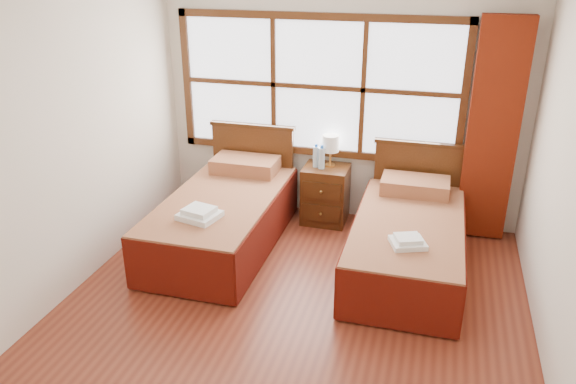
# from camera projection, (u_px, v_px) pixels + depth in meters

# --- Properties ---
(floor) EXTENTS (4.50, 4.50, 0.00)m
(floor) POSITION_uv_depth(u_px,v_px,m) (285.00, 324.00, 4.69)
(floor) COLOR maroon
(floor) RESTS_ON ground
(wall_back) EXTENTS (4.00, 0.00, 4.00)m
(wall_back) POSITION_uv_depth(u_px,v_px,m) (340.00, 105.00, 6.16)
(wall_back) COLOR silver
(wall_back) RESTS_ON floor
(wall_left) EXTENTS (0.00, 4.50, 4.50)m
(wall_left) POSITION_uv_depth(u_px,v_px,m) (53.00, 155.00, 4.66)
(wall_left) COLOR silver
(wall_left) RESTS_ON floor
(window) EXTENTS (3.16, 0.06, 1.56)m
(window) POSITION_uv_depth(u_px,v_px,m) (318.00, 87.00, 6.11)
(window) COLOR white
(window) RESTS_ON wall_back
(curtain) EXTENTS (0.50, 0.16, 2.30)m
(curtain) POSITION_uv_depth(u_px,v_px,m) (493.00, 132.00, 5.69)
(curtain) COLOR maroon
(curtain) RESTS_ON wall_back
(bed_left) EXTENTS (1.07, 2.09, 1.04)m
(bed_left) POSITION_uv_depth(u_px,v_px,m) (224.00, 216.00, 5.86)
(bed_left) COLOR #3E200D
(bed_left) RESTS_ON floor
(bed_right) EXTENTS (1.02, 2.04, 0.99)m
(bed_right) POSITION_uv_depth(u_px,v_px,m) (408.00, 240.00, 5.40)
(bed_right) COLOR #3E200D
(bed_right) RESTS_ON floor
(nightstand) EXTENTS (0.49, 0.48, 0.66)m
(nightstand) POSITION_uv_depth(u_px,v_px,m) (325.00, 194.00, 6.34)
(nightstand) COLOR #48250F
(nightstand) RESTS_ON floor
(towels_left) EXTENTS (0.41, 0.38, 0.10)m
(towels_left) POSITION_uv_depth(u_px,v_px,m) (199.00, 214.00, 5.25)
(towels_left) COLOR white
(towels_left) RESTS_ON bed_left
(towels_right) EXTENTS (0.36, 0.34, 0.08)m
(towels_right) POSITION_uv_depth(u_px,v_px,m) (408.00, 241.00, 4.82)
(towels_right) COLOR white
(towels_right) RESTS_ON bed_right
(lamp) EXTENTS (0.18, 0.18, 0.36)m
(lamp) POSITION_uv_depth(u_px,v_px,m) (331.00, 144.00, 6.15)
(lamp) COLOR #CB8E41
(lamp) RESTS_ON nightstand
(bottle_near) EXTENTS (0.07, 0.07, 0.26)m
(bottle_near) POSITION_uv_depth(u_px,v_px,m) (316.00, 156.00, 6.18)
(bottle_near) COLOR #ADCBDF
(bottle_near) RESTS_ON nightstand
(bottle_far) EXTENTS (0.07, 0.07, 0.27)m
(bottle_far) POSITION_uv_depth(u_px,v_px,m) (322.00, 158.00, 6.13)
(bottle_far) COLOR #ADCBDF
(bottle_far) RESTS_ON nightstand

